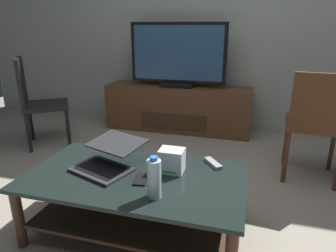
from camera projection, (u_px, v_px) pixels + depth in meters
name	position (u px, v px, depth m)	size (l,w,h in m)	color
ground_plane	(159.00, 222.00, 1.96)	(7.68, 7.68, 0.00)	#9E9384
back_wall	(212.00, 10.00, 3.47)	(6.40, 0.12, 2.80)	#A8B2A8
coffee_table	(135.00, 192.00, 1.79)	(1.29, 0.71, 0.39)	black
media_cabinet	(178.00, 108.00, 3.62)	(1.74, 0.41, 0.54)	brown
television	(178.00, 56.00, 3.40)	(1.12, 0.20, 0.73)	black
dining_chair	(316.00, 121.00, 2.33)	(0.48, 0.48, 0.91)	#59331E
side_chair	(36.00, 99.00, 3.08)	(0.61, 0.61, 0.93)	black
laptop	(108.00, 159.00, 1.83)	(0.45, 0.47, 0.16)	#333338
router_box	(172.00, 160.00, 1.78)	(0.15, 0.12, 0.14)	silver
water_bottle_near	(154.00, 178.00, 1.50)	(0.07, 0.07, 0.23)	silver
cell_phone	(141.00, 179.00, 1.70)	(0.07, 0.14, 0.01)	black
tv_remote	(213.00, 163.00, 1.89)	(0.04, 0.16, 0.02)	#99999E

